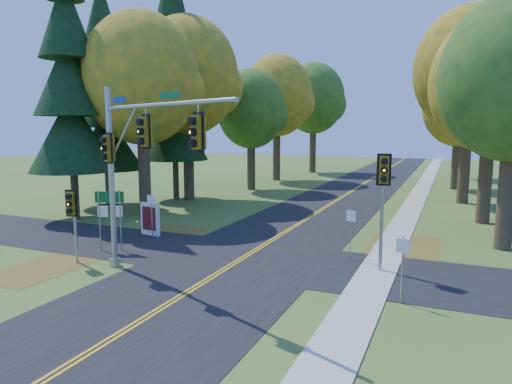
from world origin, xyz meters
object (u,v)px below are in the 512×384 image
at_px(traffic_mast, 133,155).
at_px(east_signal_pole, 383,183).
at_px(route_sign_cluster, 110,208).
at_px(info_kiosk, 150,219).

relative_size(traffic_mast, east_signal_pole, 1.57).
height_order(traffic_mast, route_sign_cluster, traffic_mast).
bearing_deg(traffic_mast, info_kiosk, 145.95).
distance_m(traffic_mast, info_kiosk, 8.66).
bearing_deg(east_signal_pole, traffic_mast, -162.98).
bearing_deg(east_signal_pole, info_kiosk, 162.38).
height_order(traffic_mast, east_signal_pole, traffic_mast).
relative_size(traffic_mast, route_sign_cluster, 2.59).
distance_m(east_signal_pole, route_sign_cluster, 13.26).
distance_m(traffic_mast, route_sign_cluster, 5.66).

